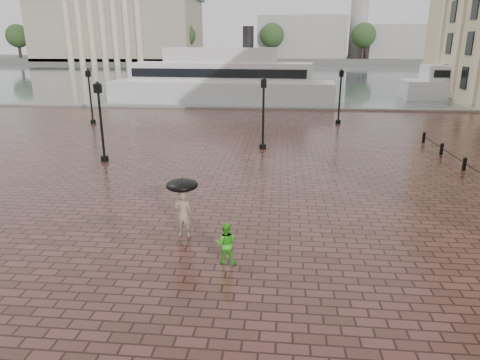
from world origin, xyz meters
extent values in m
plane|color=#3B211A|center=(0.00, 0.00, 0.00)|extent=(300.00, 300.00, 0.00)
plane|color=#4B575C|center=(0.00, 92.00, 0.00)|extent=(240.00, 240.00, 0.00)
cube|color=slate|center=(0.00, 32.00, 0.00)|extent=(80.00, 0.60, 0.30)
cube|color=#4C4C47|center=(0.00, 160.00, 1.00)|extent=(300.00, 60.00, 2.00)
cube|color=gray|center=(-55.00, 145.00, 12.00)|extent=(55.00, 30.00, 22.00)
cube|color=gray|center=(10.00, 150.00, 9.00)|extent=(30.00, 22.00, 14.00)
cube|color=gray|center=(45.00, 150.00, 7.50)|extent=(25.00, 22.00, 11.00)
cylinder|color=gray|center=(30.00, 150.00, 12.00)|extent=(6.00, 6.00, 20.00)
cylinder|color=#2D2119|center=(-90.00, 138.00, 4.00)|extent=(1.00, 1.00, 8.00)
sphere|color=#253B1B|center=(-90.00, 138.00, 9.50)|extent=(8.00, 8.00, 8.00)
cylinder|color=#2D2119|center=(-60.00, 138.00, 4.00)|extent=(1.00, 1.00, 8.00)
sphere|color=#253B1B|center=(-60.00, 138.00, 9.50)|extent=(8.00, 8.00, 8.00)
cylinder|color=#2D2119|center=(-30.00, 138.00, 4.00)|extent=(1.00, 1.00, 8.00)
sphere|color=#253B1B|center=(-30.00, 138.00, 9.50)|extent=(8.00, 8.00, 8.00)
cylinder|color=#2D2119|center=(0.00, 138.00, 4.00)|extent=(1.00, 1.00, 8.00)
sphere|color=#253B1B|center=(0.00, 138.00, 9.50)|extent=(8.00, 8.00, 8.00)
cylinder|color=#2D2119|center=(30.00, 138.00, 4.00)|extent=(1.00, 1.00, 8.00)
sphere|color=#253B1B|center=(30.00, 138.00, 9.50)|extent=(8.00, 8.00, 8.00)
cylinder|color=#2D2119|center=(60.00, 138.00, 4.00)|extent=(1.00, 1.00, 8.00)
sphere|color=#253B1B|center=(60.00, 138.00, 9.50)|extent=(8.00, 8.00, 8.00)
cylinder|color=black|center=(14.00, 10.00, 0.30)|extent=(0.20, 0.20, 0.60)
sphere|color=black|center=(14.00, 10.00, 0.62)|extent=(0.22, 0.22, 0.22)
cylinder|color=black|center=(14.00, 13.50, 0.30)|extent=(0.20, 0.20, 0.60)
sphere|color=black|center=(14.00, 13.50, 0.62)|extent=(0.22, 0.22, 0.22)
cylinder|color=black|center=(14.00, 17.00, 0.30)|extent=(0.20, 0.20, 0.60)
sphere|color=black|center=(14.00, 17.00, 0.62)|extent=(0.22, 0.22, 0.22)
cylinder|color=black|center=(-6.00, 10.00, 0.15)|extent=(0.44, 0.44, 0.30)
cylinder|color=black|center=(-6.00, 10.00, 2.00)|extent=(0.14, 0.14, 4.00)
cube|color=black|center=(-6.00, 10.00, 4.15)|extent=(0.35, 0.35, 0.50)
sphere|color=beige|center=(-6.00, 10.00, 4.15)|extent=(0.28, 0.28, 0.28)
cylinder|color=black|center=(3.00, 14.00, 0.15)|extent=(0.44, 0.44, 0.30)
cylinder|color=black|center=(3.00, 14.00, 2.00)|extent=(0.14, 0.14, 4.00)
cube|color=black|center=(3.00, 14.00, 4.15)|extent=(0.35, 0.35, 0.50)
sphere|color=beige|center=(3.00, 14.00, 4.15)|extent=(0.28, 0.28, 0.28)
cylinder|color=black|center=(-12.00, 22.00, 0.15)|extent=(0.44, 0.44, 0.30)
cylinder|color=black|center=(-12.00, 22.00, 2.00)|extent=(0.14, 0.14, 4.00)
cube|color=black|center=(-12.00, 22.00, 4.15)|extent=(0.35, 0.35, 0.50)
sphere|color=beige|center=(-12.00, 22.00, 4.15)|extent=(0.28, 0.28, 0.28)
cylinder|color=black|center=(9.00, 24.00, 0.15)|extent=(0.44, 0.44, 0.30)
cylinder|color=black|center=(9.00, 24.00, 2.00)|extent=(0.14, 0.14, 4.00)
cube|color=black|center=(9.00, 24.00, 4.15)|extent=(0.35, 0.35, 0.50)
sphere|color=beige|center=(9.00, 24.00, 4.15)|extent=(0.28, 0.28, 0.28)
imported|color=gray|center=(0.88, 0.37, 0.84)|extent=(0.63, 0.43, 1.68)
imported|color=green|center=(2.61, -1.40, 0.66)|extent=(0.66, 0.53, 1.33)
cube|color=silver|center=(-2.90, 37.00, 1.23)|extent=(26.06, 7.97, 2.47)
cube|color=silver|center=(-2.90, 37.00, 3.49)|extent=(20.88, 6.78, 2.06)
cube|color=silver|center=(-2.90, 37.00, 5.34)|extent=(12.64, 5.59, 1.64)
cylinder|color=black|center=(0.18, 36.78, 7.19)|extent=(1.23, 1.23, 2.47)
cube|color=black|center=(-3.09, 34.28, 3.49)|extent=(19.48, 1.48, 0.92)
cube|color=black|center=(-2.70, 39.72, 3.49)|extent=(19.48, 1.48, 0.92)
cylinder|color=black|center=(0.88, 0.37, 1.43)|extent=(0.02, 0.02, 0.95)
ellipsoid|color=black|center=(0.88, 0.37, 1.90)|extent=(1.10, 1.10, 0.39)
camera|label=1|loc=(4.20, -13.14, 6.44)|focal=32.00mm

